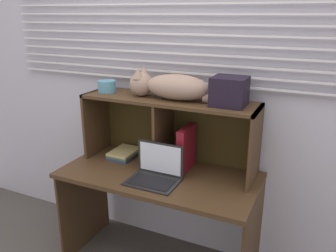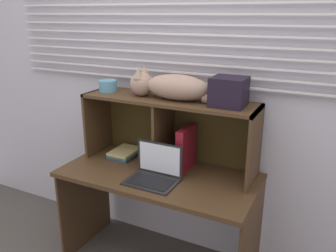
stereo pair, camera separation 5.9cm
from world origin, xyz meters
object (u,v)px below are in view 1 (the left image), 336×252
Objects in this scene: laptop at (155,173)px; book_stack at (124,153)px; small_basket at (107,86)px; storage_box at (229,91)px; binder_upright at (186,148)px; cat at (171,87)px.

book_stack is (-0.39, 0.24, -0.02)m from laptop.
book_stack is 1.89× the size of small_basket.
storage_box reaches higher than laptop.
small_basket is at bearing 180.00° from binder_upright.
cat is 0.67m from book_stack.
book_stack is at bearing -179.71° from storage_box.
cat reaches higher than binder_upright.
cat reaches higher than laptop.
storage_box is (0.28, 0.00, 0.43)m from binder_upright.
book_stack is (-0.50, -0.00, -0.13)m from binder_upright.
storage_box reaches higher than binder_upright.
cat is 0.40m from storage_box.
laptop is 0.46m from book_stack.
cat reaches higher than small_basket.
storage_box is (0.40, -0.00, 0.01)m from cat.
small_basket is (-0.13, 0.00, 0.50)m from book_stack.
cat is at bearing 0.59° from book_stack.
storage_box is at bearing 31.89° from laptop.
cat reaches higher than book_stack.
book_stack is 1.17× the size of storage_box.
binder_upright reaches higher than book_stack.
small_basket is at bearing -180.00° from cat.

